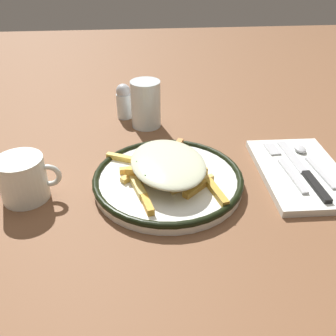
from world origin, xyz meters
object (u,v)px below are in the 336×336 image
(plate, at_px, (168,180))
(water_glass, at_px, (146,104))
(napkin, at_px, (301,173))
(knife, at_px, (306,174))
(spoon, at_px, (307,158))
(salt_shaker, at_px, (124,101))
(coffee_mug, at_px, (23,179))
(fries_heap, at_px, (169,166))
(fork, at_px, (285,166))

(plate, xyz_separation_m, water_glass, (-0.03, 0.25, 0.04))
(napkin, relative_size, knife, 1.13)
(plate, relative_size, knife, 1.30)
(knife, bearing_deg, spoon, 64.77)
(water_glass, xyz_separation_m, salt_shaker, (-0.05, 0.05, -0.01))
(plate, relative_size, salt_shaker, 3.15)
(water_glass, bearing_deg, coffee_mug, -129.63)
(knife, bearing_deg, plate, 177.64)
(fries_heap, xyz_separation_m, napkin, (0.25, 0.01, -0.04))
(spoon, xyz_separation_m, coffee_mug, (-0.53, -0.06, 0.02))
(knife, distance_m, salt_shaker, 0.46)
(knife, xyz_separation_m, coffee_mug, (-0.50, -0.00, 0.02))
(napkin, height_order, water_glass, water_glass)
(plate, xyz_separation_m, napkin, (0.25, 0.01, -0.01))
(fries_heap, height_order, knife, fries_heap)
(fork, distance_m, spoon, 0.06)
(fries_heap, bearing_deg, fork, 5.74)
(water_glass, bearing_deg, fries_heap, -83.20)
(plate, distance_m, coffee_mug, 0.25)
(water_glass, distance_m, salt_shaker, 0.07)
(fries_heap, relative_size, coffee_mug, 2.18)
(plate, distance_m, water_glass, 0.26)
(fork, relative_size, water_glass, 1.61)
(salt_shaker, bearing_deg, plate, -75.03)
(fork, xyz_separation_m, knife, (0.03, -0.03, 0.00))
(plate, height_order, salt_shaker, salt_shaker)
(spoon, distance_m, coffee_mug, 0.53)
(plate, distance_m, salt_shaker, 0.31)
(plate, bearing_deg, water_glass, 96.48)
(coffee_mug, bearing_deg, fries_heap, 2.54)
(fork, bearing_deg, salt_shaker, 137.43)
(knife, distance_m, coffee_mug, 0.50)
(coffee_mug, bearing_deg, napkin, 2.44)
(fries_heap, bearing_deg, plate, 129.54)
(spoon, distance_m, salt_shaker, 0.45)
(plate, height_order, fries_heap, fries_heap)
(napkin, bearing_deg, coffee_mug, -177.56)
(fries_heap, bearing_deg, spoon, 9.21)
(fries_heap, distance_m, spoon, 0.28)
(napkin, bearing_deg, knife, -88.59)
(knife, bearing_deg, napkin, 91.41)
(napkin, distance_m, spoon, 0.04)
(plate, bearing_deg, knife, -2.36)
(napkin, height_order, fork, fork)
(fork, relative_size, spoon, 1.16)
(fork, relative_size, coffee_mug, 1.66)
(fork, height_order, knife, knife)
(fries_heap, height_order, fork, fries_heap)
(plate, xyz_separation_m, salt_shaker, (-0.08, 0.30, 0.03))
(knife, bearing_deg, fork, 132.99)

